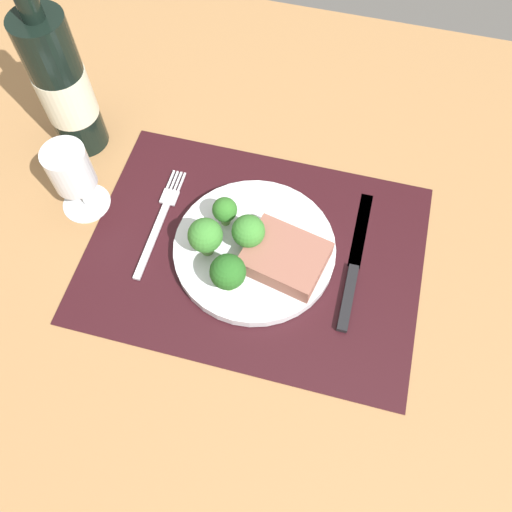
% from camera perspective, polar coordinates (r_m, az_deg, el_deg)
% --- Properties ---
extents(ground_plane, '(1.40, 1.10, 0.03)m').
position_cam_1_polar(ground_plane, '(0.77, -0.15, -0.19)').
color(ground_plane, '#996D42').
extents(placemat, '(0.48, 0.35, 0.00)m').
position_cam_1_polar(placemat, '(0.76, -0.16, 0.40)').
color(placemat, black).
rests_on(placemat, ground_plane).
extents(plate, '(0.23, 0.23, 0.02)m').
position_cam_1_polar(plate, '(0.75, -0.16, 0.75)').
color(plate, silver).
rests_on(plate, placemat).
extents(steak, '(0.12, 0.11, 0.03)m').
position_cam_1_polar(steak, '(0.72, 3.14, -0.15)').
color(steak, '#8C5647').
rests_on(steak, plate).
extents(broccoli_near_steak, '(0.05, 0.05, 0.07)m').
position_cam_1_polar(broccoli_near_steak, '(0.71, -5.50, 2.16)').
color(broccoli_near_steak, '#5B8942').
rests_on(broccoli_near_steak, plate).
extents(broccoli_center, '(0.04, 0.04, 0.05)m').
position_cam_1_polar(broccoli_center, '(0.74, -3.40, 4.96)').
color(broccoli_center, '#6B994C').
rests_on(broccoli_center, plate).
extents(broccoli_near_fork, '(0.05, 0.05, 0.06)m').
position_cam_1_polar(broccoli_near_fork, '(0.68, -3.06, -1.78)').
color(broccoli_near_fork, '#6B994C').
rests_on(broccoli_near_fork, plate).
extents(broccoli_front_edge, '(0.05, 0.05, 0.06)m').
position_cam_1_polar(broccoli_front_edge, '(0.71, -0.93, 2.34)').
color(broccoli_front_edge, '#6B994C').
rests_on(broccoli_front_edge, plate).
extents(fork, '(0.02, 0.19, 0.01)m').
position_cam_1_polar(fork, '(0.79, -10.35, 3.76)').
color(fork, silver).
rests_on(fork, placemat).
extents(knife, '(0.02, 0.23, 0.01)m').
position_cam_1_polar(knife, '(0.75, 10.47, -1.48)').
color(knife, black).
rests_on(knife, placemat).
extents(wine_bottle, '(0.08, 0.08, 0.31)m').
position_cam_1_polar(wine_bottle, '(0.84, -20.17, 16.92)').
color(wine_bottle, black).
rests_on(wine_bottle, ground_plane).
extents(wine_glass, '(0.07, 0.07, 0.12)m').
position_cam_1_polar(wine_glass, '(0.79, -19.32, 8.52)').
color(wine_glass, silver).
rests_on(wine_glass, ground_plane).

